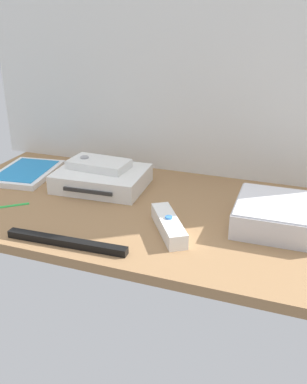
# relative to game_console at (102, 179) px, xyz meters

# --- Properties ---
(ground_plane) EXTENTS (1.00, 0.48, 0.02)m
(ground_plane) POSITION_rel_game_console_xyz_m (0.16, -0.07, -0.03)
(ground_plane) COLOR #936D47
(ground_plane) RESTS_ON ground
(back_wall) EXTENTS (1.10, 0.01, 0.64)m
(back_wall) POSITION_rel_game_console_xyz_m (0.16, 0.17, 0.30)
(back_wall) COLOR silver
(back_wall) RESTS_ON ground
(game_console) EXTENTS (0.22, 0.17, 0.04)m
(game_console) POSITION_rel_game_console_xyz_m (0.00, 0.00, 0.00)
(game_console) COLOR white
(game_console) RESTS_ON ground_plane
(mini_computer) EXTENTS (0.17, 0.17, 0.05)m
(mini_computer) POSITION_rel_game_console_xyz_m (0.42, -0.06, 0.00)
(mini_computer) COLOR silver
(mini_computer) RESTS_ON ground_plane
(game_case) EXTENTS (0.16, 0.21, 0.02)m
(game_case) POSITION_rel_game_console_xyz_m (-0.22, 0.00, -0.01)
(game_case) COLOR white
(game_case) RESTS_ON ground_plane
(remote_wand) EXTENTS (0.11, 0.14, 0.03)m
(remote_wand) POSITION_rel_game_console_xyz_m (0.22, -0.16, -0.01)
(remote_wand) COLOR white
(remote_wand) RESTS_ON ground_plane
(remote_classic_pad) EXTENTS (0.15, 0.09, 0.02)m
(remote_classic_pad) POSITION_rel_game_console_xyz_m (-0.01, 0.01, 0.03)
(remote_classic_pad) COLOR white
(remote_classic_pad) RESTS_ON game_console
(sensor_bar) EXTENTS (0.24, 0.03, 0.01)m
(sensor_bar) POSITION_rel_game_console_xyz_m (0.06, -0.27, -0.01)
(sensor_bar) COLOR black
(sensor_bar) RESTS_ON ground_plane
(stylus_pen) EXTENTS (0.07, 0.06, 0.01)m
(stylus_pen) POSITION_rel_game_console_xyz_m (-0.15, -0.17, -0.02)
(stylus_pen) COLOR green
(stylus_pen) RESTS_ON ground_plane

